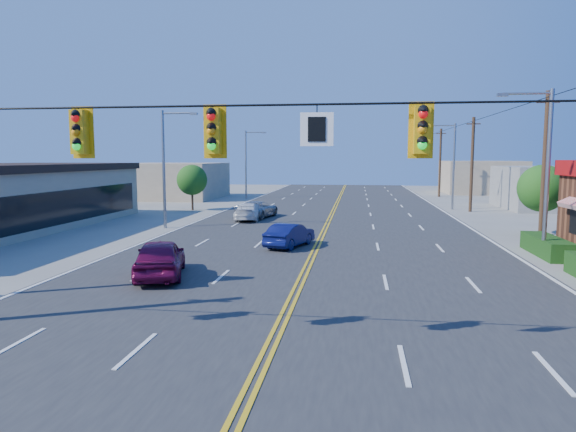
# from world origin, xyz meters

# --- Properties ---
(ground) EXTENTS (160.00, 160.00, 0.00)m
(ground) POSITION_xyz_m (0.00, 0.00, 0.00)
(ground) COLOR gray
(ground) RESTS_ON ground
(road) EXTENTS (20.00, 120.00, 0.06)m
(road) POSITION_xyz_m (0.00, 20.00, 0.03)
(road) COLOR #2D2D30
(road) RESTS_ON ground
(signal_span) EXTENTS (24.32, 0.34, 9.00)m
(signal_span) POSITION_xyz_m (-0.12, 0.00, 4.89)
(signal_span) COLOR #47301E
(signal_span) RESTS_ON ground
(streetlight_se) EXTENTS (2.55, 0.25, 8.00)m
(streetlight_se) POSITION_xyz_m (10.79, 14.00, 4.51)
(streetlight_se) COLOR gray
(streetlight_se) RESTS_ON ground
(streetlight_ne) EXTENTS (2.55, 0.25, 8.00)m
(streetlight_ne) POSITION_xyz_m (10.79, 38.00, 4.51)
(streetlight_ne) COLOR gray
(streetlight_ne) RESTS_ON ground
(streetlight_sw) EXTENTS (2.55, 0.25, 8.00)m
(streetlight_sw) POSITION_xyz_m (-10.79, 22.00, 4.51)
(streetlight_sw) COLOR gray
(streetlight_sw) RESTS_ON ground
(streetlight_nw) EXTENTS (2.55, 0.25, 8.00)m
(streetlight_nw) POSITION_xyz_m (-10.79, 48.00, 4.51)
(streetlight_nw) COLOR gray
(streetlight_nw) RESTS_ON ground
(utility_pole_near) EXTENTS (0.28, 0.28, 8.40)m
(utility_pole_near) POSITION_xyz_m (12.20, 18.00, 4.20)
(utility_pole_near) COLOR #47301E
(utility_pole_near) RESTS_ON ground
(utility_pole_mid) EXTENTS (0.28, 0.28, 8.40)m
(utility_pole_mid) POSITION_xyz_m (12.20, 36.00, 4.20)
(utility_pole_mid) COLOR #47301E
(utility_pole_mid) RESTS_ON ground
(utility_pole_far) EXTENTS (0.28, 0.28, 8.40)m
(utility_pole_far) POSITION_xyz_m (12.20, 54.00, 4.20)
(utility_pole_far) COLOR #47301E
(utility_pole_far) RESTS_ON ground
(tree_kfc_rear) EXTENTS (2.94, 2.94, 4.41)m
(tree_kfc_rear) POSITION_xyz_m (13.50, 22.00, 2.93)
(tree_kfc_rear) COLOR #47301E
(tree_kfc_rear) RESTS_ON ground
(tree_west) EXTENTS (2.80, 2.80, 4.20)m
(tree_west) POSITION_xyz_m (-13.00, 34.00, 2.79)
(tree_west) COLOR #47301E
(tree_west) RESTS_ON ground
(bld_east_mid) EXTENTS (12.00, 10.00, 4.00)m
(bld_east_mid) POSITION_xyz_m (22.00, 40.00, 2.00)
(bld_east_mid) COLOR gray
(bld_east_mid) RESTS_ON ground
(bld_west_far) EXTENTS (11.00, 12.00, 4.20)m
(bld_west_far) POSITION_xyz_m (-20.00, 48.00, 2.10)
(bld_west_far) COLOR tan
(bld_west_far) RESTS_ON ground
(bld_east_far) EXTENTS (10.00, 10.00, 4.40)m
(bld_east_far) POSITION_xyz_m (19.00, 62.00, 2.20)
(bld_east_far) COLOR tan
(bld_east_far) RESTS_ON ground
(car_magenta) EXTENTS (3.00, 4.86, 1.54)m
(car_magenta) POSITION_xyz_m (-5.69, 7.72, 0.77)
(car_magenta) COLOR maroon
(car_magenta) RESTS_ON ground
(car_blue) EXTENTS (2.45, 4.07, 1.27)m
(car_blue) POSITION_xyz_m (-1.45, 15.40, 0.63)
(car_blue) COLOR #0D124D
(car_blue) RESTS_ON ground
(car_white) EXTENTS (2.05, 4.60, 1.31)m
(car_white) POSITION_xyz_m (-6.13, 26.83, 0.66)
(car_white) COLOR silver
(car_white) RESTS_ON ground
(car_silver) EXTENTS (3.05, 5.07, 1.32)m
(car_silver) POSITION_xyz_m (-5.82, 28.67, 0.66)
(car_silver) COLOR #939498
(car_silver) RESTS_ON ground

